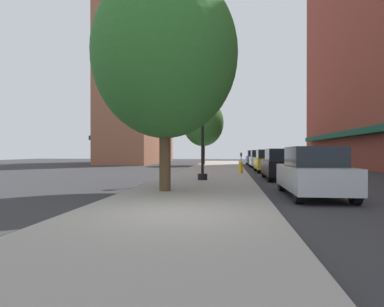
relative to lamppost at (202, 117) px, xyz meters
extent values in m
plane|color=#2D2D30|center=(4.08, 9.06, -3.20)|extent=(90.00, 90.00, 0.00)
cube|color=gray|center=(0.08, 10.06, -3.14)|extent=(4.80, 50.00, 0.12)
cube|color=#144C38|center=(11.73, 13.06, -0.10)|extent=(0.90, 34.00, 0.50)
cube|color=#9E6047|center=(-10.92, 28.06, 6.80)|extent=(6.00, 18.00, 20.00)
cube|color=#144C38|center=(-14.27, 28.06, -0.10)|extent=(0.90, 15.30, 0.50)
cylinder|color=black|center=(0.00, 0.00, -2.93)|extent=(0.48, 0.48, 0.30)
cylinder|color=black|center=(0.00, 0.00, -0.18)|extent=(0.14, 0.14, 5.20)
sphere|color=silver|center=(0.00, 0.00, 2.60)|extent=(0.44, 0.44, 0.44)
cylinder|color=gold|center=(2.02, 5.48, -2.77)|extent=(0.26, 0.26, 0.62)
sphere|color=gold|center=(2.02, 5.48, -2.41)|extent=(0.24, 0.24, 0.24)
cylinder|color=gold|center=(2.16, 5.48, -2.68)|extent=(0.12, 0.10, 0.10)
cylinder|color=slate|center=(2.13, 8.43, -2.56)|extent=(0.06, 0.06, 1.05)
cube|color=#33383D|center=(2.13, 8.43, -1.90)|extent=(0.14, 0.09, 0.26)
cylinder|color=#4C3823|center=(-0.93, -4.76, -1.64)|extent=(0.40, 0.40, 2.88)
ellipsoid|color=#2D6B28|center=(-0.93, -4.76, 1.72)|extent=(5.12, 5.12, 5.89)
cylinder|color=#422D1E|center=(-1.66, 20.78, -1.63)|extent=(0.40, 0.40, 2.91)
ellipsoid|color=#2D6B28|center=(-1.66, 20.78, 1.53)|extent=(4.53, 4.53, 5.21)
cylinder|color=black|center=(3.30, -3.34, -2.88)|extent=(0.22, 0.64, 0.64)
cylinder|color=black|center=(4.86, -3.34, -2.88)|extent=(0.22, 0.64, 0.64)
cylinder|color=black|center=(3.30, -6.54, -2.88)|extent=(0.22, 0.64, 0.64)
cylinder|color=black|center=(4.86, -6.54, -2.88)|extent=(0.22, 0.64, 0.64)
cube|color=#B2B2BA|center=(4.08, -4.94, -2.56)|extent=(1.80, 4.30, 0.76)
cube|color=black|center=(4.08, -5.09, -1.86)|extent=(1.56, 2.20, 0.64)
cylinder|color=black|center=(3.30, 3.71, -2.88)|extent=(0.22, 0.64, 0.64)
cylinder|color=black|center=(4.86, 3.71, -2.88)|extent=(0.22, 0.64, 0.64)
cylinder|color=black|center=(3.30, 0.51, -2.88)|extent=(0.22, 0.64, 0.64)
cylinder|color=black|center=(4.86, 0.51, -2.88)|extent=(0.22, 0.64, 0.64)
cube|color=black|center=(4.08, 2.11, -2.56)|extent=(1.80, 4.30, 0.76)
cube|color=black|center=(4.08, 1.96, -1.86)|extent=(1.56, 2.20, 0.64)
cylinder|color=black|center=(3.30, 10.40, -2.88)|extent=(0.22, 0.64, 0.64)
cylinder|color=black|center=(4.86, 10.40, -2.88)|extent=(0.22, 0.64, 0.64)
cylinder|color=black|center=(3.30, 7.20, -2.88)|extent=(0.22, 0.64, 0.64)
cylinder|color=black|center=(4.86, 7.20, -2.88)|extent=(0.22, 0.64, 0.64)
cube|color=gold|center=(4.08, 8.80, -2.56)|extent=(1.80, 4.30, 0.76)
cube|color=black|center=(4.08, 8.65, -1.86)|extent=(1.56, 2.20, 0.64)
cylinder|color=black|center=(3.30, 17.43, -2.88)|extent=(0.22, 0.64, 0.64)
cylinder|color=black|center=(4.86, 17.43, -2.88)|extent=(0.22, 0.64, 0.64)
cylinder|color=black|center=(3.30, 14.23, -2.88)|extent=(0.22, 0.64, 0.64)
cylinder|color=black|center=(4.86, 14.23, -2.88)|extent=(0.22, 0.64, 0.64)
cube|color=silver|center=(4.08, 15.83, -2.56)|extent=(1.80, 4.30, 0.76)
cube|color=black|center=(4.08, 15.68, -1.86)|extent=(1.56, 2.20, 0.64)
cylinder|color=black|center=(3.30, 24.33, -2.88)|extent=(0.22, 0.64, 0.64)
cylinder|color=black|center=(4.86, 24.33, -2.88)|extent=(0.22, 0.64, 0.64)
cylinder|color=black|center=(3.30, 21.13, -2.88)|extent=(0.22, 0.64, 0.64)
cylinder|color=black|center=(4.86, 21.13, -2.88)|extent=(0.22, 0.64, 0.64)
cube|color=#1E389E|center=(4.08, 22.73, -2.56)|extent=(1.80, 4.30, 0.76)
cube|color=black|center=(4.08, 22.58, -1.86)|extent=(1.56, 2.20, 0.64)
camera|label=1|loc=(1.37, -16.50, -1.71)|focal=31.66mm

